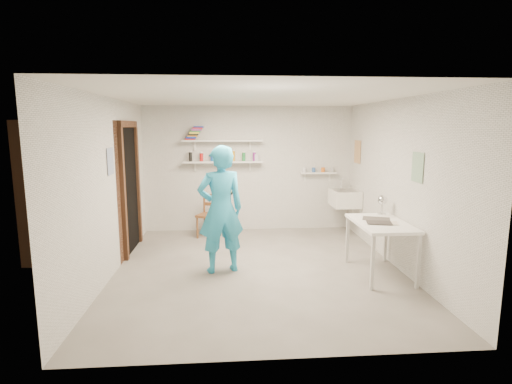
{
  "coord_description": "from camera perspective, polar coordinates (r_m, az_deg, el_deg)",
  "views": [
    {
      "loc": [
        -0.44,
        -5.43,
        2.01
      ],
      "look_at": [
        0.0,
        0.4,
        1.05
      ],
      "focal_mm": 28.0,
      "sensor_mm": 36.0,
      "label": 1
    }
  ],
  "objects": [
    {
      "name": "floor",
      "position": [
        5.81,
        0.3,
        -11.02
      ],
      "size": [
        4.0,
        4.5,
        0.02
      ],
      "primitive_type": "cube",
      "color": "slate",
      "rests_on": "ground"
    },
    {
      "name": "ceiling",
      "position": [
        5.46,
        0.33,
        13.52
      ],
      "size": [
        4.0,
        4.5,
        0.02
      ],
      "primitive_type": "cube",
      "color": "silver",
      "rests_on": "wall_back"
    },
    {
      "name": "wall_back",
      "position": [
        7.74,
        -1.05,
        3.32
      ],
      "size": [
        4.0,
        0.02,
        2.4
      ],
      "primitive_type": "cube",
      "color": "silver",
      "rests_on": "ground"
    },
    {
      "name": "wall_front",
      "position": [
        3.3,
        3.52,
        -4.91
      ],
      "size": [
        4.0,
        0.02,
        2.4
      ],
      "primitive_type": "cube",
      "color": "silver",
      "rests_on": "ground"
    },
    {
      "name": "wall_left",
      "position": [
        5.71,
        -20.23,
        0.59
      ],
      "size": [
        0.02,
        4.5,
        2.4
      ],
      "primitive_type": "cube",
      "color": "silver",
      "rests_on": "ground"
    },
    {
      "name": "wall_right",
      "position": [
        6.01,
        19.78,
        1.03
      ],
      "size": [
        0.02,
        4.5,
        2.4
      ],
      "primitive_type": "cube",
      "color": "silver",
      "rests_on": "ground"
    },
    {
      "name": "doorway_recess",
      "position": [
        6.74,
        -17.57,
        0.27
      ],
      "size": [
        0.02,
        0.9,
        2.0
      ],
      "primitive_type": "cube",
      "color": "black",
      "rests_on": "wall_left"
    },
    {
      "name": "corridor_box",
      "position": [
        6.93,
        -23.31,
        0.6
      ],
      "size": [
        1.4,
        1.5,
        2.1
      ],
      "primitive_type": "cube",
      "color": "brown",
      "rests_on": "ground"
    },
    {
      "name": "door_lintel",
      "position": [
        6.66,
        -17.85,
        9.23
      ],
      "size": [
        0.06,
        1.05,
        0.1
      ],
      "primitive_type": "cube",
      "color": "brown",
      "rests_on": "wall_left"
    },
    {
      "name": "door_jamb_near",
      "position": [
        6.25,
        -18.42,
        -0.45
      ],
      "size": [
        0.06,
        0.1,
        2.0
      ],
      "primitive_type": "cube",
      "color": "brown",
      "rests_on": "ground"
    },
    {
      "name": "door_jamb_far",
      "position": [
        7.22,
        -16.52,
        0.89
      ],
      "size": [
        0.06,
        0.1,
        2.0
      ],
      "primitive_type": "cube",
      "color": "brown",
      "rests_on": "ground"
    },
    {
      "name": "shelf_lower",
      "position": [
        7.59,
        -4.77,
        4.31
      ],
      "size": [
        1.5,
        0.22,
        0.03
      ],
      "primitive_type": "cube",
      "color": "white",
      "rests_on": "wall_back"
    },
    {
      "name": "shelf_upper",
      "position": [
        7.56,
        -4.82,
        7.33
      ],
      "size": [
        1.5,
        0.22,
        0.03
      ],
      "primitive_type": "cube",
      "color": "white",
      "rests_on": "wall_back"
    },
    {
      "name": "ledge_shelf",
      "position": [
        7.86,
        8.88,
        2.71
      ],
      "size": [
        0.7,
        0.14,
        0.03
      ],
      "primitive_type": "cube",
      "color": "white",
      "rests_on": "wall_back"
    },
    {
      "name": "poster_left",
      "position": [
        5.71,
        -20.08,
        4.14
      ],
      "size": [
        0.01,
        0.28,
        0.36
      ],
      "primitive_type": "cube",
      "color": "#334C7F",
      "rests_on": "wall_left"
    },
    {
      "name": "poster_right_a",
      "position": [
        7.64,
        14.28,
        5.59
      ],
      "size": [
        0.01,
        0.34,
        0.42
      ],
      "primitive_type": "cube",
      "color": "#995933",
      "rests_on": "wall_right"
    },
    {
      "name": "poster_right_b",
      "position": [
        5.48,
        22.07,
        3.3
      ],
      "size": [
        0.01,
        0.3,
        0.38
      ],
      "primitive_type": "cube",
      "color": "#3F724C",
      "rests_on": "wall_right"
    },
    {
      "name": "belfast_sink",
      "position": [
        7.57,
        12.56,
        -0.86
      ],
      "size": [
        0.48,
        0.6,
        0.3
      ],
      "primitive_type": "cube",
      "color": "white",
      "rests_on": "wall_right"
    },
    {
      "name": "man",
      "position": [
        5.51,
        -5.05,
        -2.51
      ],
      "size": [
        0.73,
        0.57,
        1.77
      ],
      "primitive_type": "imported",
      "rotation": [
        0.0,
        0.0,
        3.4
      ],
      "color": "#2AA6D3",
      "rests_on": "ground"
    },
    {
      "name": "wall_clock",
      "position": [
        5.67,
        -4.5,
        0.85
      ],
      "size": [
        0.32,
        0.12,
        0.32
      ],
      "primitive_type": "cylinder",
      "rotation": [
        1.57,
        0.0,
        0.26
      ],
      "color": "beige",
      "rests_on": "man"
    },
    {
      "name": "wooden_chair",
      "position": [
        7.35,
        -6.77,
        -3.33
      ],
      "size": [
        0.49,
        0.48,
        0.81
      ],
      "primitive_type": "cube",
      "rotation": [
        0.0,
        0.0,
        -0.4
      ],
      "color": "brown",
      "rests_on": "ground"
    },
    {
      "name": "work_table",
      "position": [
        5.75,
        17.27,
        -7.69
      ],
      "size": [
        0.67,
        1.11,
        0.74
      ],
      "primitive_type": "cube",
      "color": "white",
      "rests_on": "ground"
    },
    {
      "name": "desk_lamp",
      "position": [
        6.08,
        17.62,
        -1.07
      ],
      "size": [
        0.14,
        0.14,
        0.14
      ],
      "primitive_type": "sphere",
      "color": "silver",
      "rests_on": "work_table"
    },
    {
      "name": "spray_cans",
      "position": [
        7.58,
        -4.78,
        5.06
      ],
      "size": [
        1.26,
        0.06,
        0.17
      ],
      "color": "black",
      "rests_on": "shelf_lower"
    },
    {
      "name": "book_stack",
      "position": [
        7.58,
        -8.8,
        8.32
      ],
      "size": [
        0.34,
        0.14,
        0.25
      ],
      "color": "red",
      "rests_on": "shelf_upper"
    },
    {
      "name": "ledge_pots",
      "position": [
        7.85,
        8.89,
        3.15
      ],
      "size": [
        0.48,
        0.07,
        0.09
      ],
      "color": "silver",
      "rests_on": "ledge_shelf"
    },
    {
      "name": "papers",
      "position": [
        5.65,
        17.45,
        -4.03
      ],
      "size": [
        0.3,
        0.22,
        0.02
      ],
      "color": "silver",
      "rests_on": "work_table"
    }
  ]
}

